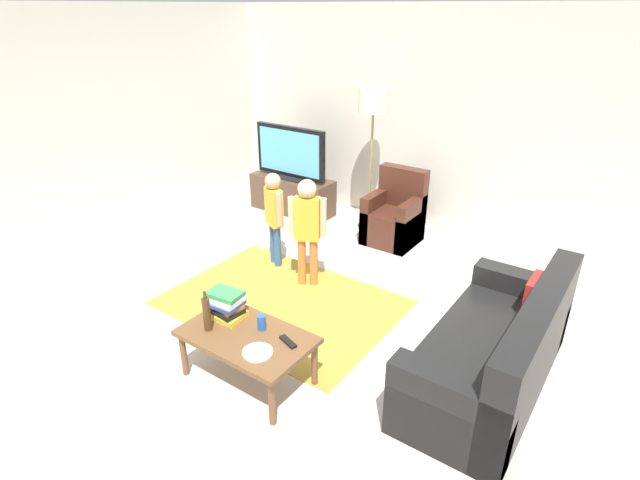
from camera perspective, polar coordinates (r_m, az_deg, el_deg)
ground at (r=4.63m, az=-4.35°, el=-9.92°), size 7.80×7.80×0.00m
wall_back at (r=6.51m, az=12.61°, el=13.04°), size 6.00×0.12×2.70m
wall_left at (r=6.31m, az=-26.81°, el=10.61°), size 0.12×6.00×2.70m
area_rug at (r=4.98m, az=-4.36°, el=-7.07°), size 2.20×1.60×0.01m
tv_stand at (r=7.05m, az=-3.17°, el=5.17°), size 1.20×0.44×0.50m
tv at (r=6.85m, az=-3.40°, el=9.87°), size 1.10×0.28×0.71m
couch at (r=4.05m, az=19.80°, el=-12.33°), size 0.80×1.80×0.86m
armchair at (r=6.18m, az=8.58°, el=2.50°), size 0.60×0.60×0.90m
floor_lamp at (r=6.21m, az=6.11°, el=14.76°), size 0.36×0.36×1.78m
child_near_tv at (r=5.43m, az=-5.27°, el=3.32°), size 0.33×0.22×1.07m
child_center at (r=4.98m, az=-1.46°, el=1.91°), size 0.35×0.23×1.15m
coffee_table at (r=3.88m, az=-8.36°, el=-11.20°), size 1.00×0.60×0.42m
book_stack at (r=4.03m, az=-10.72°, el=-7.25°), size 0.31×0.24×0.21m
bottle at (r=3.88m, az=-12.82°, el=-8.21°), size 0.06×0.06×0.33m
tv_remote at (r=3.73m, az=-3.68°, el=-11.51°), size 0.18×0.10×0.02m
soda_can at (r=3.86m, az=-6.69°, el=-9.34°), size 0.07×0.07×0.12m
plate at (r=3.65m, az=-7.13°, el=-12.62°), size 0.22×0.22×0.02m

